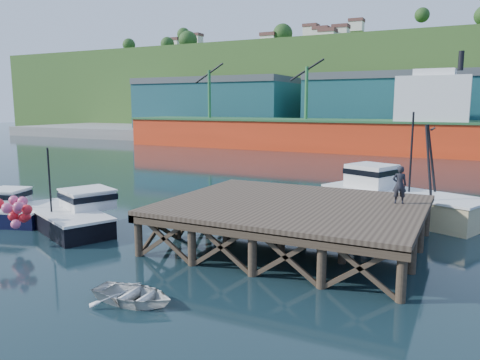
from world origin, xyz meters
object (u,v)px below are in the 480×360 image
Objects in this scene: trawler at (398,196)px; dockworker at (399,185)px; dinghy at (133,294)px; boat_navy at (0,210)px; boat_black at (71,214)px.

dockworker is at bearing -59.23° from trawler.
boat_navy is at bearing 66.99° from dinghy.
dinghy is (9.54, -6.40, -0.52)m from boat_black.
trawler reaches higher than dinghy.
boat_black is 17.48m from dockworker.
trawler reaches higher than boat_navy.
dinghy is 1.67× the size of dockworker.
boat_navy is 22.18m from dockworker.
trawler is (15.86, 10.71, 0.48)m from boat_black.
boat_black is at bearing -2.10° from dockworker.
dockworker is (21.35, 5.56, 2.29)m from boat_navy.
dockworker is (0.86, -6.12, 1.72)m from trawler.
boat_black reaches higher than boat_navy.
boat_navy is 3.44× the size of dockworker.
dockworker is (16.72, 4.59, 2.20)m from boat_black.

